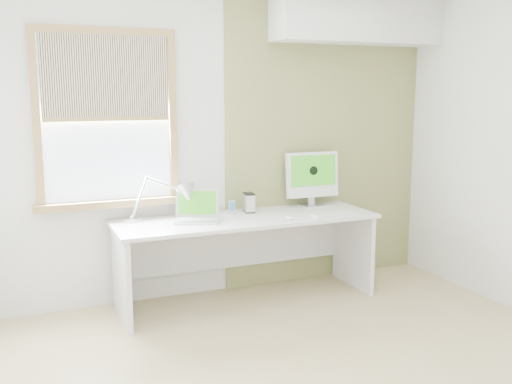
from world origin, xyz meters
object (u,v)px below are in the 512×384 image
desk_lamp (177,196)px  imac (312,176)px  laptop (197,213)px  external_drive (249,203)px  desk (244,238)px

desk_lamp → imac: (1.30, 0.10, 0.09)m
imac → desk_lamp: bearing=-175.8°
desk_lamp → laptop: bearing=-32.7°
external_drive → imac: imac is taller
laptop → external_drive: laptop is taller
external_drive → imac: bearing=4.6°
desk → external_drive: bearing=51.9°
external_drive → imac: 0.68m
external_drive → imac: (0.65, 0.05, 0.19)m
desk → laptop: 0.49m
desk_lamp → laptop: (0.14, -0.09, -0.13)m
laptop → external_drive: (0.51, 0.13, 0.02)m
laptop → desk: bearing=1.2°
laptop → imac: bearing=9.0°
desk_lamp → external_drive: bearing=3.8°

